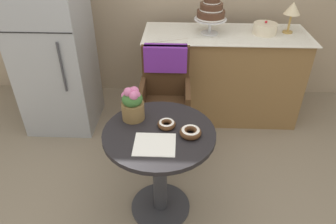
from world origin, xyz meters
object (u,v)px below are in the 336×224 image
flower_vase (133,103)px  table_lamp (292,10)px  donut_front (167,124)px  round_layer_cake (265,29)px  cafe_table (160,157)px  tiered_cake_stand (211,12)px  refrigerator (52,44)px  wicker_chair (165,85)px  donut_mid (191,132)px

flower_vase → table_lamp: (1.31, 1.21, 0.28)m
donut_front → round_layer_cake: size_ratio=0.54×
cafe_table → tiered_cake_stand: size_ratio=2.18×
table_lamp → donut_front: bearing=-130.0°
donut_front → refrigerator: size_ratio=0.07×
table_lamp → cafe_table: bearing=-130.0°
donut_front → refrigerator: (-1.09, 1.04, 0.11)m
wicker_chair → flower_vase: flower_vase is taller
wicker_chair → tiered_cake_stand: (0.39, 0.55, 0.46)m
wicker_chair → donut_mid: size_ratio=7.02×
round_layer_cake → refrigerator: 1.97m
round_layer_cake → table_lamp: table_lamp is taller
wicker_chair → table_lamp: table_lamp is taller
donut_mid → cafe_table: bearing=172.4°
cafe_table → flower_vase: (-0.18, 0.14, 0.33)m
tiered_cake_stand → table_lamp: bearing=3.7°
table_lamp → tiered_cake_stand: bearing=-176.3°
donut_mid → round_layer_cake: bearing=62.2°
wicker_chair → flower_vase: size_ratio=4.02×
donut_mid → flower_vase: 0.42m
donut_mid → round_layer_cake: 1.53m
tiered_cake_stand → table_lamp: tiered_cake_stand is taller
donut_mid → table_lamp: size_ratio=0.48×
donut_mid → tiered_cake_stand: bearing=81.7°
flower_vase → table_lamp: table_lamp is taller
donut_front → refrigerator: refrigerator is taller
cafe_table → flower_vase: size_ratio=3.04×
table_lamp → wicker_chair: bearing=-152.2°
wicker_chair → tiered_cake_stand: 0.82m
donut_mid → refrigerator: (-1.25, 1.13, 0.10)m
wicker_chair → tiered_cake_stand: bearing=48.1°
donut_front → round_layer_cake: round_layer_cake is taller
refrigerator → round_layer_cake: bearing=6.2°
wicker_chair → donut_mid: (0.20, -0.78, 0.11)m
donut_mid → round_layer_cake: size_ratio=0.62×
flower_vase → round_layer_cake: size_ratio=1.09×
wicker_chair → refrigerator: bearing=155.1°
donut_mid → round_layer_cake: (0.71, 1.34, 0.20)m
donut_front → tiered_cake_stand: tiered_cake_stand is taller
donut_mid → wicker_chair: bearing=104.2°
wicker_chair → flower_vase: (-0.18, -0.61, 0.20)m
donut_front → flower_vase: (-0.23, 0.09, 0.10)m
donut_front → tiered_cake_stand: (0.35, 1.24, 0.36)m
cafe_table → round_layer_cake: size_ratio=3.30×
donut_front → table_lamp: size_ratio=0.41×
donut_mid → flower_vase: bearing=156.1°
donut_front → flower_vase: bearing=159.2°
flower_vase → tiered_cake_stand: size_ratio=0.72×
flower_vase → wicker_chair: bearing=73.5°
donut_front → tiered_cake_stand: 1.34m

